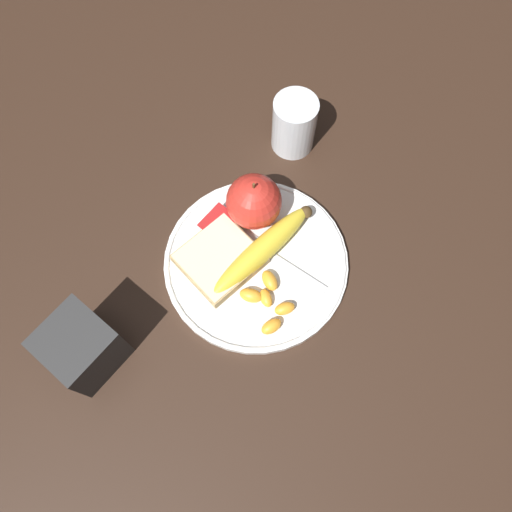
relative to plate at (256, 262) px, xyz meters
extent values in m
plane|color=#332116|center=(0.00, 0.00, -0.01)|extent=(3.00, 3.00, 0.00)
cylinder|color=white|center=(0.00, 0.00, 0.00)|extent=(0.27, 0.27, 0.01)
torus|color=white|center=(0.00, 0.00, 0.00)|extent=(0.27, 0.27, 0.01)
cylinder|color=silver|center=(0.21, 0.09, 0.04)|extent=(0.07, 0.07, 0.10)
cylinder|color=#F4A81E|center=(0.21, 0.09, 0.03)|extent=(0.06, 0.06, 0.08)
sphere|color=red|center=(0.06, 0.05, 0.05)|extent=(0.08, 0.08, 0.08)
cylinder|color=brown|center=(0.06, 0.05, 0.09)|extent=(0.00, 0.00, 0.01)
ellipsoid|color=yellow|center=(0.01, 0.00, 0.02)|extent=(0.20, 0.05, 0.04)
sphere|color=#473319|center=(0.10, -0.01, 0.02)|extent=(0.02, 0.02, 0.02)
cube|color=tan|center=(-0.03, 0.04, 0.02)|extent=(0.12, 0.11, 0.02)
cube|color=beige|center=(-0.03, 0.04, 0.02)|extent=(0.11, 0.11, 0.02)
cube|color=silver|center=(0.02, -0.04, 0.01)|extent=(0.02, 0.13, 0.00)
cube|color=silver|center=(0.02, 0.05, 0.01)|extent=(0.03, 0.06, 0.00)
cube|color=white|center=(0.01, 0.08, 0.01)|extent=(0.05, 0.04, 0.02)
cube|color=#B21E1E|center=(0.01, 0.08, 0.02)|extent=(0.05, 0.04, 0.00)
ellipsoid|color=#F9A32D|center=(-0.04, -0.05, 0.01)|extent=(0.03, 0.03, 0.02)
ellipsoid|color=#F9A32D|center=(-0.03, -0.08, 0.01)|extent=(0.03, 0.03, 0.02)
ellipsoid|color=#F9A32D|center=(-0.06, -0.08, 0.01)|extent=(0.04, 0.03, 0.02)
ellipsoid|color=#F9A32D|center=(-0.05, -0.03, 0.01)|extent=(0.03, 0.04, 0.02)
ellipsoid|color=#F9A32D|center=(-0.01, -0.04, 0.01)|extent=(0.03, 0.04, 0.02)
cube|color=#2D2D2D|center=(-0.25, 0.09, 0.04)|extent=(0.08, 0.08, 0.09)
camera|label=1|loc=(-0.21, -0.17, 0.69)|focal=35.00mm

